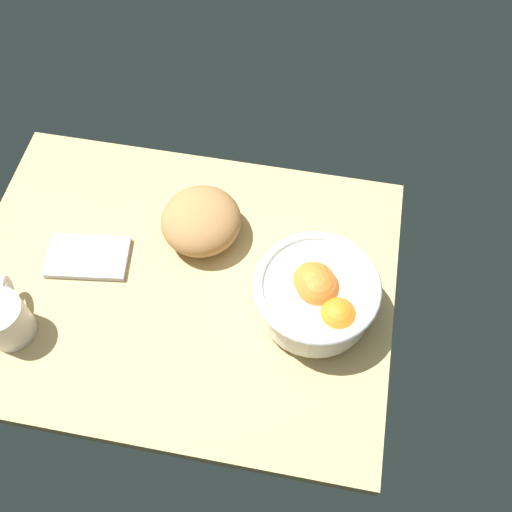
% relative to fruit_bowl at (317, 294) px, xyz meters
% --- Properties ---
extents(ground_plane, '(0.75, 0.57, 0.03)m').
position_rel_fruit_bowl_xyz_m(ground_plane, '(0.24, -0.01, -0.08)').
color(ground_plane, tan).
extents(fruit_bowl, '(0.20, 0.20, 0.11)m').
position_rel_fruit_bowl_xyz_m(fruit_bowl, '(0.00, 0.00, 0.00)').
color(fruit_bowl, white).
rests_on(fruit_bowl, ground).
extents(bread_loaf, '(0.18, 0.18, 0.08)m').
position_rel_fruit_bowl_xyz_m(bread_loaf, '(0.22, -0.12, -0.02)').
color(bread_loaf, '#B67D47').
rests_on(bread_loaf, ground).
extents(napkin_folded, '(0.15, 0.10, 0.01)m').
position_rel_fruit_bowl_xyz_m(napkin_folded, '(0.41, -0.03, -0.06)').
color(napkin_folded, '#BEB7C0').
rests_on(napkin_folded, ground).
extents(mug, '(0.08, 0.12, 0.08)m').
position_rel_fruit_bowl_xyz_m(mug, '(0.49, 0.12, -0.02)').
color(mug, silver).
rests_on(mug, ground).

